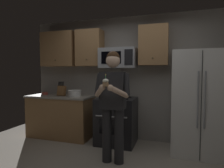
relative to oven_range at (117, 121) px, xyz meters
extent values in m
cube|color=gray|center=(0.15, 0.39, 0.84)|extent=(4.40, 0.10, 2.60)
cube|color=black|center=(0.00, 0.00, 0.00)|extent=(0.76, 0.66, 0.92)
cube|color=black|center=(0.00, -0.33, -0.04)|extent=(0.48, 0.01, 0.28)
cylinder|color=#99999E|center=(0.00, -0.36, 0.16)|extent=(0.60, 0.03, 0.03)
cylinder|color=black|center=(-0.18, -0.14, 0.46)|extent=(0.18, 0.18, 0.01)
cylinder|color=black|center=(0.18, -0.14, 0.46)|extent=(0.18, 0.18, 0.01)
cylinder|color=black|center=(-0.18, 0.14, 0.46)|extent=(0.18, 0.18, 0.01)
cylinder|color=black|center=(0.18, 0.14, 0.46)|extent=(0.18, 0.18, 0.01)
cube|color=#9EA0A5|center=(0.00, 0.12, 1.26)|extent=(0.74, 0.40, 0.40)
cube|color=black|center=(-0.09, -0.08, 1.26)|extent=(0.40, 0.01, 0.24)
cube|color=black|center=(0.26, -0.08, 1.26)|extent=(0.16, 0.01, 0.30)
cube|color=white|center=(1.50, -0.04, 0.44)|extent=(0.90, 0.72, 1.80)
cylinder|color=gray|center=(1.45, -0.41, 0.54)|extent=(0.02, 0.02, 0.90)
cylinder|color=gray|center=(1.55, -0.41, 0.54)|extent=(0.02, 0.02, 0.90)
cube|color=black|center=(1.50, -0.40, 0.44)|extent=(0.01, 0.01, 1.74)
cube|color=#9E7247|center=(-1.40, 0.17, 1.49)|extent=(0.80, 0.34, 0.76)
sphere|color=brown|center=(-1.40, -0.01, 1.24)|extent=(0.03, 0.03, 0.03)
cube|color=#9E7247|center=(-0.65, 0.17, 1.49)|extent=(0.55, 0.34, 0.76)
sphere|color=brown|center=(-0.65, -0.01, 1.24)|extent=(0.03, 0.03, 0.03)
cube|color=#9E7247|center=(0.70, 0.17, 1.49)|extent=(0.55, 0.34, 0.76)
sphere|color=brown|center=(0.70, -0.01, 1.24)|extent=(0.03, 0.03, 0.03)
cube|color=#9E7247|center=(-1.30, 0.02, -0.02)|extent=(1.40, 0.62, 0.88)
cube|color=gray|center=(-1.30, 0.02, 0.44)|extent=(1.44, 0.66, 0.04)
cube|color=brown|center=(-1.24, -0.03, 0.57)|extent=(0.16, 0.15, 0.24)
cylinder|color=black|center=(-1.29, -0.05, 0.72)|extent=(0.02, 0.04, 0.09)
cylinder|color=black|center=(-1.27, -0.05, 0.72)|extent=(0.02, 0.04, 0.09)
cylinder|color=black|center=(-1.24, -0.05, 0.72)|extent=(0.02, 0.04, 0.09)
cylinder|color=black|center=(-1.21, -0.05, 0.72)|extent=(0.02, 0.04, 0.09)
cylinder|color=black|center=(-1.18, -0.05, 0.72)|extent=(0.02, 0.04, 0.09)
cylinder|color=white|center=(-0.93, -0.01, 0.52)|extent=(0.27, 0.27, 0.12)
torus|color=white|center=(-0.93, -0.01, 0.58)|extent=(0.28, 0.28, 0.02)
cylinder|color=#B24C3F|center=(-1.73, 0.05, 0.49)|extent=(0.13, 0.13, 0.06)
torus|color=#B24C3F|center=(-1.73, 0.05, 0.51)|extent=(0.13, 0.13, 0.01)
cylinder|color=#262628|center=(0.08, -0.82, -0.03)|extent=(0.15, 0.15, 0.86)
cylinder|color=#262628|center=(0.28, -0.82, -0.03)|extent=(0.15, 0.15, 0.86)
cube|color=#262628|center=(0.18, -0.82, 0.69)|extent=(0.38, 0.22, 0.58)
sphere|color=beige|center=(0.18, -0.82, 1.15)|extent=(0.22, 0.22, 0.22)
sphere|color=#382314|center=(0.18, -0.81, 1.20)|extent=(0.20, 0.20, 0.20)
cylinder|color=#262628|center=(-0.05, -0.85, 0.78)|extent=(0.15, 0.18, 0.35)
cylinder|color=beige|center=(0.03, -1.01, 0.69)|extent=(0.26, 0.33, 0.21)
sphere|color=beige|center=(0.12, -1.14, 0.76)|extent=(0.09, 0.09, 0.09)
cylinder|color=#262628|center=(0.40, -0.85, 0.78)|extent=(0.15, 0.18, 0.35)
cylinder|color=beige|center=(0.33, -1.01, 0.69)|extent=(0.26, 0.33, 0.21)
sphere|color=beige|center=(0.24, -1.14, 0.76)|extent=(0.09, 0.09, 0.09)
cylinder|color=#A87F56|center=(0.18, -1.16, 0.80)|extent=(0.08, 0.08, 0.06)
ellipsoid|color=white|center=(0.18, -1.16, 0.85)|extent=(0.09, 0.09, 0.06)
cylinder|color=#4CBF66|center=(0.18, -1.16, 0.90)|extent=(0.01, 0.01, 0.06)
ellipsoid|color=#FFD159|center=(0.18, -1.16, 0.94)|extent=(0.01, 0.01, 0.02)
camera|label=1|loc=(1.07, -3.68, 0.97)|focal=30.91mm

